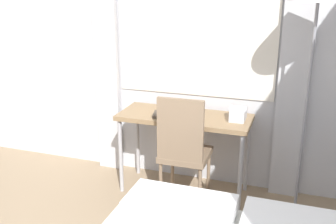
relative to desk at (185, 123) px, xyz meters
name	(u,v)px	position (x,y,z in m)	size (l,w,h in m)	color
wall_back_with_window	(176,39)	(-0.18, 0.31, 0.69)	(4.83, 0.13, 2.70)	silver
desk	(185,123)	(0.00, 0.00, 0.00)	(1.16, 0.47, 0.74)	#937551
desk_chair	(183,147)	(0.06, -0.23, -0.12)	(0.41, 0.41, 0.98)	#8C7259
telephone	(238,114)	(0.46, 0.03, 0.12)	(0.14, 0.19, 0.12)	silver
book	(168,115)	(-0.13, -0.07, 0.09)	(0.28, 0.22, 0.02)	#4C4238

